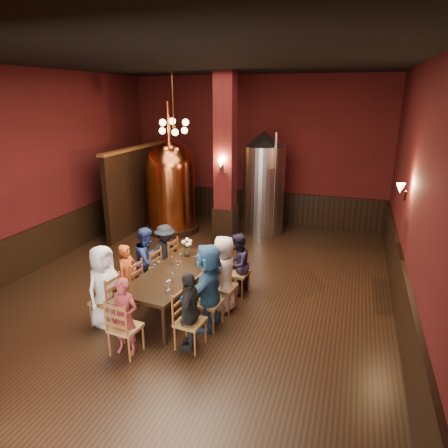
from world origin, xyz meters
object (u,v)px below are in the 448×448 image
(person_0, at_px, (104,286))
(copper_kettle, at_px, (171,186))
(rose_vase, at_px, (187,245))
(person_1, at_px, (128,276))
(person_2, at_px, (148,261))
(steel_vessel, at_px, (263,183))
(dining_table, at_px, (176,275))

(person_0, xyz_separation_m, copper_kettle, (-1.12, 5.11, 0.63))
(person_0, relative_size, rose_vase, 3.91)
(person_1, relative_size, person_2, 0.90)
(steel_vessel, xyz_separation_m, rose_vase, (-0.65, -4.09, -0.49))
(person_0, height_order, person_2, person_0)
(person_1, distance_m, rose_vase, 1.34)
(dining_table, bearing_deg, person_0, -130.36)
(copper_kettle, height_order, steel_vessel, copper_kettle)
(person_2, distance_m, copper_kettle, 4.04)
(person_1, height_order, steel_vessel, steel_vessel)
(person_1, relative_size, rose_vase, 3.35)
(copper_kettle, relative_size, steel_vessel, 1.26)
(person_0, height_order, person_1, person_0)
(person_1, relative_size, copper_kettle, 0.34)
(person_1, xyz_separation_m, steel_vessel, (1.42, 5.13, 0.85))
(person_0, bearing_deg, person_1, 4.43)
(person_1, bearing_deg, copper_kettle, 23.57)
(dining_table, distance_m, rose_vase, 0.85)
(rose_vase, bearing_deg, copper_kettle, 119.91)
(dining_table, height_order, person_0, person_0)
(dining_table, distance_m, person_1, 0.91)
(person_1, height_order, copper_kettle, copper_kettle)
(copper_kettle, bearing_deg, rose_vase, -60.09)
(rose_vase, bearing_deg, person_2, -151.92)
(steel_vessel, bearing_deg, dining_table, -96.29)
(person_1, height_order, rose_vase, person_1)
(person_0, bearing_deg, steel_vessel, -4.26)
(dining_table, xyz_separation_m, person_1, (-0.88, -0.24, -0.05))
(person_0, xyz_separation_m, rose_vase, (0.84, 1.70, 0.26))
(steel_vessel, bearing_deg, copper_kettle, -165.25)
(steel_vessel, bearing_deg, person_2, -106.83)
(person_0, bearing_deg, rose_vase, -16.09)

